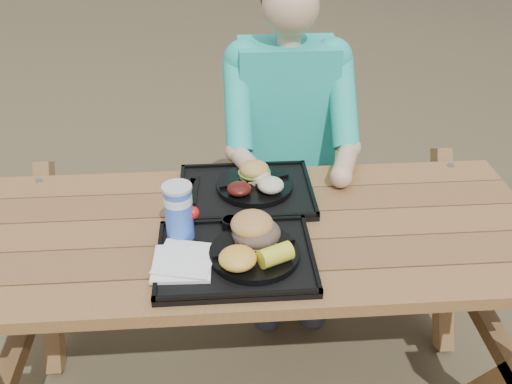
{
  "coord_description": "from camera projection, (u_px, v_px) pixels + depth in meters",
  "views": [
    {
      "loc": [
        -0.1,
        -1.45,
        1.79
      ],
      "look_at": [
        0.0,
        0.0,
        0.88
      ],
      "focal_mm": 40.0,
      "sensor_mm": 36.0,
      "label": 1
    }
  ],
  "objects": [
    {
      "name": "picnic_table",
      "position": [
        256.0,
        315.0,
        1.99
      ],
      "size": [
        1.8,
        1.49,
        0.75
      ],
      "primitive_type": null,
      "color": "#999999",
      "rests_on": "ground"
    },
    {
      "name": "tray_near",
      "position": [
        235.0,
        259.0,
        1.64
      ],
      "size": [
        0.45,
        0.35,
        0.02
      ],
      "primitive_type": "cube",
      "color": "black",
      "rests_on": "picnic_table"
    },
    {
      "name": "tray_far",
      "position": [
        246.0,
        192.0,
        1.94
      ],
      "size": [
        0.45,
        0.35,
        0.02
      ],
      "primitive_type": "cube",
      "color": "black",
      "rests_on": "picnic_table"
    },
    {
      "name": "plate_near",
      "position": [
        255.0,
        253.0,
        1.63
      ],
      "size": [
        0.26,
        0.26,
        0.02
      ],
      "primitive_type": "cylinder",
      "color": "black",
      "rests_on": "tray_near"
    },
    {
      "name": "plate_far",
      "position": [
        255.0,
        186.0,
        1.94
      ],
      "size": [
        0.26,
        0.26,
        0.02
      ],
      "primitive_type": "cylinder",
      "color": "black",
      "rests_on": "tray_far"
    },
    {
      "name": "napkin_stack",
      "position": [
        182.0,
        262.0,
        1.59
      ],
      "size": [
        0.17,
        0.17,
        0.02
      ],
      "primitive_type": "cube",
      "rotation": [
        0.0,
        0.0,
        -0.03
      ],
      "color": "white",
      "rests_on": "tray_near"
    },
    {
      "name": "soda_cup",
      "position": [
        179.0,
        213.0,
        1.67
      ],
      "size": [
        0.08,
        0.08,
        0.17
      ],
      "primitive_type": "cylinder",
      "color": "blue",
      "rests_on": "tray_near"
    },
    {
      "name": "condiment_bbq",
      "position": [
        231.0,
        224.0,
        1.74
      ],
      "size": [
        0.06,
        0.06,
        0.03
      ],
      "primitive_type": "cylinder",
      "color": "#310A05",
      "rests_on": "tray_near"
    },
    {
      "name": "condiment_mustard",
      "position": [
        252.0,
        223.0,
        1.74
      ],
      "size": [
        0.05,
        0.05,
        0.03
      ],
      "primitive_type": "cylinder",
      "color": "gold",
      "rests_on": "tray_near"
    },
    {
      "name": "sandwich",
      "position": [
        256.0,
        221.0,
        1.63
      ],
      "size": [
        0.13,
        0.13,
        0.14
      ],
      "primitive_type": null,
      "color": "#B98141",
      "rests_on": "plate_near"
    },
    {
      "name": "mac_cheese",
      "position": [
        238.0,
        258.0,
        1.55
      ],
      "size": [
        0.11,
        0.11,
        0.05
      ],
      "primitive_type": "ellipsoid",
      "color": "gold",
      "rests_on": "plate_near"
    },
    {
      "name": "corn_cob",
      "position": [
        276.0,
        255.0,
        1.56
      ],
      "size": [
        0.12,
        0.12,
        0.05
      ],
      "primitive_type": null,
      "rotation": [
        0.0,
        0.0,
        0.43
      ],
      "color": "yellow",
      "rests_on": "plate_near"
    },
    {
      "name": "cutlery_far",
      "position": [
        193.0,
        190.0,
        1.93
      ],
      "size": [
        0.04,
        0.18,
        0.01
      ],
      "primitive_type": "cube",
      "rotation": [
        0.0,
        0.0,
        -0.07
      ],
      "color": "black",
      "rests_on": "tray_far"
    },
    {
      "name": "burger",
      "position": [
        254.0,
        166.0,
        1.94
      ],
      "size": [
        0.1,
        0.1,
        0.09
      ],
      "primitive_type": null,
      "color": "#C49245",
      "rests_on": "plate_far"
    },
    {
      "name": "baked_beans",
      "position": [
        239.0,
        189.0,
        1.87
      ],
      "size": [
        0.08,
        0.08,
        0.04
      ],
      "primitive_type": "ellipsoid",
      "color": "#45110D",
      "rests_on": "plate_far"
    },
    {
      "name": "potato_salad",
      "position": [
        271.0,
        185.0,
        1.88
      ],
      "size": [
        0.09,
        0.09,
        0.05
      ],
      "primitive_type": "ellipsoid",
      "color": "beige",
      "rests_on": "plate_far"
    },
    {
      "name": "diner",
      "position": [
        285.0,
        159.0,
        2.39
      ],
      "size": [
        0.48,
        0.84,
        1.28
      ],
      "primitive_type": null,
      "color": "#19A2B0",
      "rests_on": "ground"
    }
  ]
}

